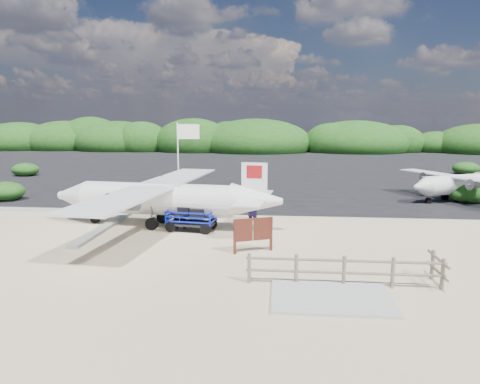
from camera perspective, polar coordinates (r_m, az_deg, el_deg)
The scene contains 13 objects.
ground at distance 19.27m, azimuth -6.68°, elevation -6.21°, with size 160.00×160.00×0.00m, color beige.
asphalt_apron at distance 48.57m, azimuth 0.61°, elevation 3.39°, with size 90.00×50.00×0.04m, color #B2B2B2, non-canonical shape.
lagoon at distance 24.07m, azimuth -27.42°, elevation -4.05°, with size 9.00×7.00×0.40m, color #B2B2B2, non-canonical shape.
walkway_pad at distance 13.30m, azimuth 12.05°, elevation -13.73°, with size 3.50×2.50×0.10m, color #B2B2B2, non-canonical shape.
vegetation_band at distance 73.42m, azimuth 2.20°, elevation 5.47°, with size 124.00×8.00×4.40m, color #B2B2B2, non-canonical shape.
fence at distance 14.28m, azimuth 13.62°, elevation -12.12°, with size 6.40×2.00×1.10m, color #B2B2B2, non-canonical shape.
baggage_cart at distance 20.63m, azimuth -6.45°, elevation -5.14°, with size 2.41×1.38×1.21m, color #0D1FCC, non-canonical shape.
flagpole at distance 20.90m, azimuth -8.03°, elevation -4.98°, with size 1.02×0.43×5.11m, color white, non-canonical shape.
signboard at distance 17.25m, azimuth 1.75°, elevation -8.03°, with size 1.73×0.16×1.43m, color #542218, non-canonical shape.
crew_a at distance 21.03m, azimuth -7.91°, elevation -2.14°, with size 0.72×0.47×1.96m, color #1D1552.
crew_b at distance 20.72m, azimuth 1.59°, elevation -2.46°, with size 0.87×0.68×1.80m, color #1D1552.
aircraft_large at distance 40.12m, azimuth 24.70°, elevation 1.21°, with size 13.89×13.89×4.17m, color #B2B2B2, non-canonical shape.
aircraft_small at distance 58.49m, azimuth -12.87°, elevation 4.20°, with size 6.99×6.99×2.52m, color #B2B2B2, non-canonical shape.
Camera 1 is at (3.91, -18.13, 5.21)m, focal length 32.00 mm.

